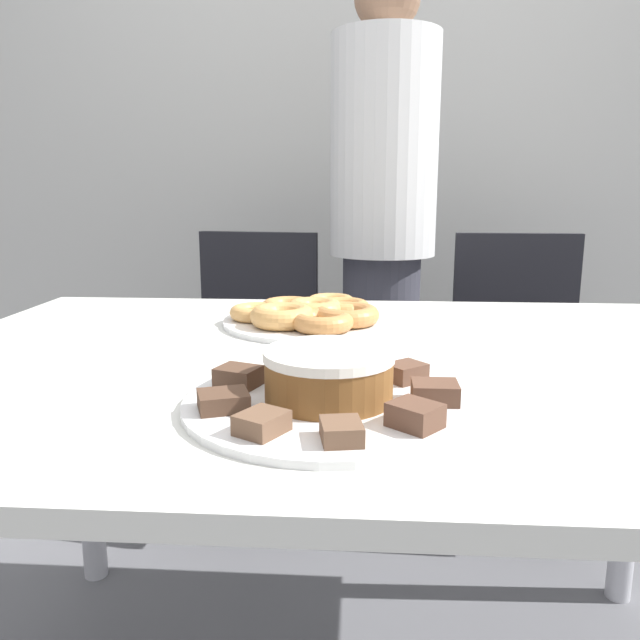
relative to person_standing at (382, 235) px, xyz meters
name	(u,v)px	position (x,y,z in m)	size (l,w,h in m)	color
wall_back	(359,113)	(-0.08, 0.66, 0.43)	(8.00, 0.05, 2.60)	beige
table	(348,404)	(-0.08, -0.95, -0.21)	(1.47, 1.03, 0.74)	silver
person_standing	(382,235)	(0.00, 0.00, 0.00)	(0.32, 0.32, 1.64)	#383842
office_chair_left	(247,381)	(-0.42, -0.05, -0.46)	(0.50, 0.50, 0.87)	black
office_chair_right	(520,386)	(0.43, -0.05, -0.46)	(0.45, 0.45, 0.87)	black
plate_cake	(329,403)	(-0.10, -1.19, -0.12)	(0.37, 0.37, 0.01)	white
plate_donuts	(315,322)	(-0.16, -0.71, -0.12)	(0.37, 0.37, 0.01)	white
frosted_cake	(329,375)	(-0.10, -1.19, -0.09)	(0.16, 0.16, 0.06)	brown
lamington_0	(415,415)	(0.00, -1.28, -0.10)	(0.07, 0.07, 0.03)	brown
lamington_1	(435,392)	(0.03, -1.19, -0.10)	(0.06, 0.05, 0.03)	brown
lamington_2	(406,372)	(0.00, -1.11, -0.11)	(0.07, 0.06, 0.02)	brown
lamington_3	(350,362)	(-0.08, -1.06, -0.11)	(0.04, 0.05, 0.02)	brown
lamington_4	(288,363)	(-0.17, -1.08, -0.10)	(0.07, 0.07, 0.03)	brown
lamington_5	(238,377)	(-0.23, -1.15, -0.10)	(0.07, 0.06, 0.03)	#513828
lamington_6	(223,401)	(-0.23, -1.24, -0.11)	(0.07, 0.07, 0.02)	#513828
lamington_7	(262,423)	(-0.17, -1.31, -0.11)	(0.06, 0.07, 0.02)	brown
lamington_8	(343,431)	(-0.08, -1.32, -0.11)	(0.05, 0.06, 0.02)	brown
donut_0	(315,310)	(-0.16, -0.71, -0.10)	(0.12, 0.12, 0.04)	tan
donut_1	(282,316)	(-0.21, -0.78, -0.10)	(0.12, 0.12, 0.04)	tan
donut_2	(323,321)	(-0.13, -0.81, -0.10)	(0.12, 0.12, 0.03)	#C68447
donut_3	(346,315)	(-0.09, -0.75, -0.10)	(0.13, 0.13, 0.04)	#C68447
donut_4	(342,308)	(-0.10, -0.67, -0.10)	(0.11, 0.11, 0.03)	#D18E4C
donut_5	(331,302)	(-0.13, -0.60, -0.10)	(0.10, 0.10, 0.03)	tan
donut_6	(289,307)	(-0.21, -0.66, -0.10)	(0.12, 0.12, 0.03)	#D18E4C
donut_7	(257,312)	(-0.27, -0.72, -0.10)	(0.11, 0.11, 0.03)	tan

